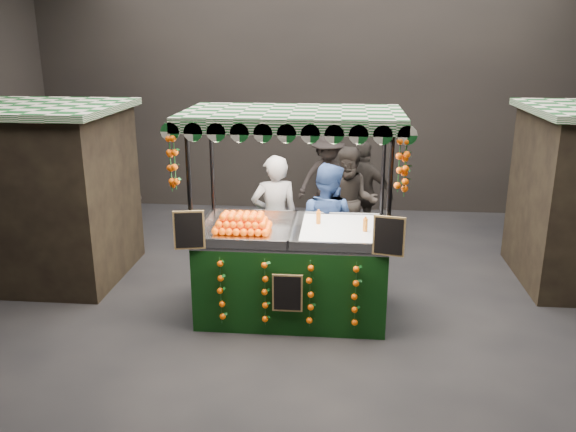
{
  "coord_description": "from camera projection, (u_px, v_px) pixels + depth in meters",
  "views": [
    {
      "loc": [
        0.3,
        -7.12,
        3.56
      ],
      "look_at": [
        -0.42,
        0.5,
        1.2
      ],
      "focal_mm": 36.85,
      "sensor_mm": 36.0,
      "label": 1
    }
  ],
  "objects": [
    {
      "name": "juice_stall",
      "position": [
        293.0,
        255.0,
        7.61
      ],
      "size": [
        2.76,
        1.62,
        2.68
      ],
      "color": "black",
      "rests_on": "ground"
    },
    {
      "name": "shopper_0",
      "position": [
        115.0,
        210.0,
        9.62
      ],
      "size": [
        0.72,
        0.66,
        1.64
      ],
      "rotation": [
        0.0,
        0.0,
        0.59
      ],
      "color": "#282421",
      "rests_on": "ground"
    },
    {
      "name": "shopper_2",
      "position": [
        363.0,
        194.0,
        10.21
      ],
      "size": [
        1.16,
        0.79,
        1.83
      ],
      "rotation": [
        0.0,
        0.0,
        2.78
      ],
      "color": "#282420",
      "rests_on": "ground"
    },
    {
      "name": "shopper_3",
      "position": [
        327.0,
        180.0,
        11.3
      ],
      "size": [
        1.31,
        1.02,
        1.78
      ],
      "rotation": [
        0.0,
        0.0,
        0.36
      ],
      "color": "black",
      "rests_on": "ground"
    },
    {
      "name": "market_hall",
      "position": [
        320.0,
        50.0,
        6.85
      ],
      "size": [
        12.1,
        10.1,
        5.05
      ],
      "color": "black",
      "rests_on": "ground"
    },
    {
      "name": "shopper_5",
      "position": [
        563.0,
        199.0,
        9.99
      ],
      "size": [
        1.52,
        1.54,
        1.77
      ],
      "rotation": [
        0.0,
        0.0,
        2.34
      ],
      "color": "black",
      "rests_on": "ground"
    },
    {
      "name": "shopper_1",
      "position": [
        351.0,
        203.0,
        9.65
      ],
      "size": [
        0.91,
        0.72,
        1.84
      ],
      "rotation": [
        0.0,
        0.0,
        -0.02
      ],
      "color": "#2D2824",
      "rests_on": "ground"
    },
    {
      "name": "vendor_blue",
      "position": [
        326.0,
        227.0,
        8.43
      ],
      "size": [
        1.11,
        1.01,
        1.85
      ],
      "rotation": [
        0.0,
        0.0,
        2.73
      ],
      "color": "navy",
      "rests_on": "ground"
    },
    {
      "name": "vendor_grey",
      "position": [
        275.0,
        219.0,
        8.7
      ],
      "size": [
        0.8,
        0.63,
        1.91
      ],
      "rotation": [
        0.0,
        0.0,
        3.42
      ],
      "color": "gray",
      "rests_on": "ground"
    },
    {
      "name": "shopper_4",
      "position": [
        120.0,
        188.0,
        11.18
      ],
      "size": [
        0.87,
        0.71,
        1.54
      ],
      "rotation": [
        0.0,
        0.0,
        3.48
      ],
      "color": "black",
      "rests_on": "ground"
    },
    {
      "name": "ground",
      "position": [
        316.0,
        314.0,
        7.85
      ],
      "size": [
        12.0,
        12.0,
        0.0
      ],
      "primitive_type": "plane",
      "color": "black",
      "rests_on": "ground"
    },
    {
      "name": "neighbour_stall_left",
      "position": [
        26.0,
        192.0,
        8.81
      ],
      "size": [
        3.0,
        2.2,
        2.6
      ],
      "color": "black",
      "rests_on": "ground"
    }
  ]
}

